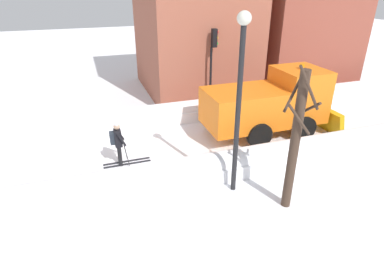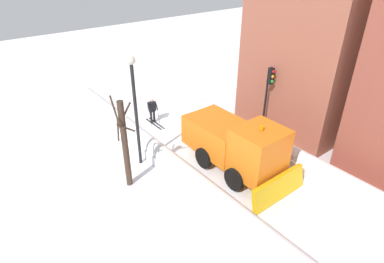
{
  "view_description": "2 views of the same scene",
  "coord_description": "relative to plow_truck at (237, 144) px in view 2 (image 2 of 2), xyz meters",
  "views": [
    {
      "loc": [
        11.64,
        -1.64,
        6.44
      ],
      "look_at": [
        0.68,
        2.08,
        0.94
      ],
      "focal_mm": 29.95,
      "sensor_mm": 36.0,
      "label": 1
    },
    {
      "loc": [
        9.87,
        15.09,
        9.83
      ],
      "look_at": [
        0.97,
        3.64,
        1.45
      ],
      "focal_mm": 29.86,
      "sensor_mm": 36.0,
      "label": 2
    }
  ],
  "objects": [
    {
      "name": "ground_plane",
      "position": [
        -0.04,
        3.99,
        -1.48
      ],
      "size": [
        80.0,
        80.0,
        0.0
      ],
      "primitive_type": "plane",
      "color": "white"
    },
    {
      "name": "snowbank_left",
      "position": [
        -2.69,
        3.99,
        -1.06
      ],
      "size": [
        1.1,
        36.0,
        0.99
      ],
      "color": "white",
      "rests_on": "ground"
    },
    {
      "name": "snowbank_right",
      "position": [
        2.61,
        3.99,
        -1.08
      ],
      "size": [
        1.1,
        36.0,
        0.95
      ],
      "color": "white",
      "rests_on": "ground"
    },
    {
      "name": "building_brick_near",
      "position": [
        -7.5,
        -1.03,
        3.34
      ],
      "size": [
        7.09,
        6.26,
        9.63
      ],
      "color": "#9E5642",
      "rests_on": "ground"
    },
    {
      "name": "plow_truck",
      "position": [
        0.0,
        0.0,
        0.0
      ],
      "size": [
        3.2,
        5.98,
        3.12
      ],
      "color": "orange",
      "rests_on": "ground"
    },
    {
      "name": "skier",
      "position": [
        0.65,
        -6.85,
        -0.48
      ],
      "size": [
        0.62,
        1.8,
        1.81
      ],
      "color": "black",
      "rests_on": "ground"
    },
    {
      "name": "traffic_light_pole",
      "position": [
        -3.64,
        -1.34,
        1.51
      ],
      "size": [
        0.28,
        0.42,
        4.25
      ],
      "color": "black",
      "rests_on": "ground"
    },
    {
      "name": "street_lamp",
      "position": [
        3.52,
        -3.44,
        2.1
      ],
      "size": [
        0.4,
        0.4,
        5.71
      ],
      "color": "black",
      "rests_on": "ground"
    },
    {
      "name": "bare_tree_near",
      "position": [
        4.82,
        -2.23,
        0.81
      ],
      "size": [
        0.86,
        0.83,
        4.55
      ],
      "color": "#413025",
      "rests_on": "ground"
    }
  ]
}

